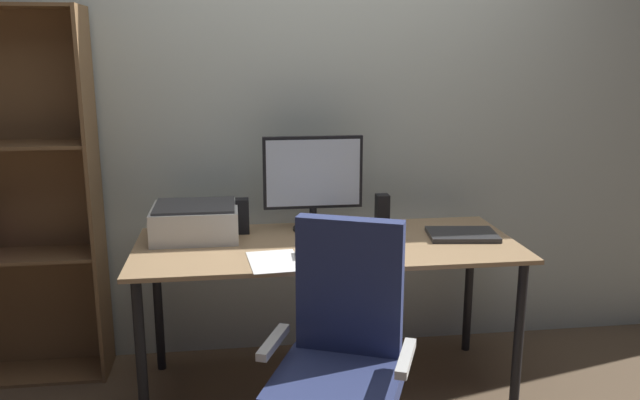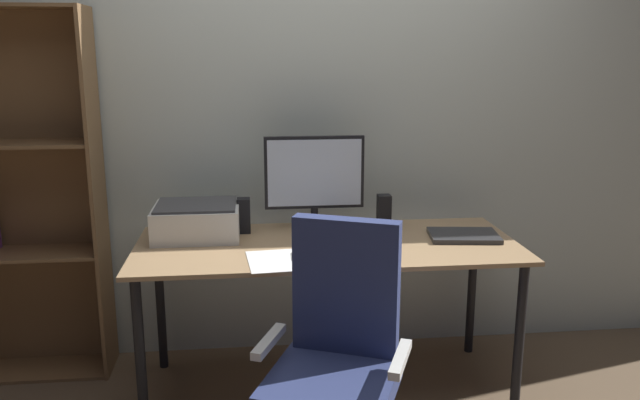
{
  "view_description": "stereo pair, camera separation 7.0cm",
  "coord_description": "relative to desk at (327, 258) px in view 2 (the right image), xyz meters",
  "views": [
    {
      "loc": [
        -0.41,
        -2.81,
        1.61
      ],
      "look_at": [
        -0.04,
        -0.04,
        0.96
      ],
      "focal_mm": 35.99,
      "sensor_mm": 36.0,
      "label": 1
    },
    {
      "loc": [
        -0.34,
        -2.81,
        1.61
      ],
      "look_at": [
        -0.04,
        -0.04,
        0.96
      ],
      "focal_mm": 35.99,
      "sensor_mm": 36.0,
      "label": 2
    }
  ],
  "objects": [
    {
      "name": "coffee_mug",
      "position": [
        0.06,
        0.04,
        0.13
      ],
      "size": [
        0.09,
        0.08,
        0.1
      ],
      "color": "#285193",
      "rests_on": "desk"
    },
    {
      "name": "ground_plane",
      "position": [
        0.0,
        0.0,
        -0.66
      ],
      "size": [
        12.0,
        12.0,
        0.0
      ],
      "primitive_type": "plane",
      "color": "brown"
    },
    {
      "name": "keyboard",
      "position": [
        -0.02,
        -0.19,
        0.08
      ],
      "size": [
        0.29,
        0.12,
        0.02
      ],
      "primitive_type": "cube",
      "rotation": [
        0.0,
        0.0,
        -0.03
      ],
      "color": "silver",
      "rests_on": "desk"
    },
    {
      "name": "mouse",
      "position": [
        0.18,
        -0.19,
        0.09
      ],
      "size": [
        0.07,
        0.1,
        0.03
      ],
      "primitive_type": "cube",
      "rotation": [
        0.0,
        0.0,
        -0.19
      ],
      "color": "black",
      "rests_on": "desk"
    },
    {
      "name": "bookshelf",
      "position": [
        -1.49,
        0.37,
        0.22
      ],
      "size": [
        0.75,
        0.28,
        1.81
      ],
      "color": "brown",
      "rests_on": "ground"
    },
    {
      "name": "back_wall",
      "position": [
        0.0,
        0.54,
        0.64
      ],
      "size": [
        6.4,
        0.1,
        2.6
      ],
      "primitive_type": "cube",
      "color": "beige",
      "rests_on": "ground"
    },
    {
      "name": "printer",
      "position": [
        -0.6,
        0.17,
        0.16
      ],
      "size": [
        0.4,
        0.34,
        0.16
      ],
      "color": "silver",
      "rests_on": "desk"
    },
    {
      "name": "desk",
      "position": [
        0.0,
        0.0,
        0.0
      ],
      "size": [
        1.76,
        0.74,
        0.74
      ],
      "color": "tan",
      "rests_on": "ground"
    },
    {
      "name": "office_chair",
      "position": [
        -0.05,
        -0.71,
        -0.21
      ],
      "size": [
        0.59,
        0.59,
        1.01
      ],
      "rotation": [
        0.0,
        0.0,
        -0.4
      ],
      "color": "silver",
      "rests_on": "ground"
    },
    {
      "name": "speaker_right",
      "position": [
        0.31,
        0.22,
        0.16
      ],
      "size": [
        0.06,
        0.07,
        0.17
      ],
      "primitive_type": "cube",
      "color": "black",
      "rests_on": "desk"
    },
    {
      "name": "speaker_left",
      "position": [
        -0.38,
        0.22,
        0.16
      ],
      "size": [
        0.06,
        0.07,
        0.17
      ],
      "primitive_type": "cube",
      "color": "black",
      "rests_on": "desk"
    },
    {
      "name": "monitor",
      "position": [
        -0.04,
        0.23,
        0.34
      ],
      "size": [
        0.49,
        0.2,
        0.47
      ],
      "color": "black",
      "rests_on": "desk"
    },
    {
      "name": "laptop",
      "position": [
        0.65,
        0.01,
        0.09
      ],
      "size": [
        0.35,
        0.27,
        0.02
      ],
      "primitive_type": "cube",
      "rotation": [
        0.0,
        0.0,
        -0.13
      ],
      "color": "#2D2D30",
      "rests_on": "desk"
    },
    {
      "name": "paper_sheet",
      "position": [
        -0.26,
        -0.23,
        0.08
      ],
      "size": [
        0.24,
        0.31,
        0.0
      ],
      "primitive_type": "cube",
      "rotation": [
        0.0,
        0.0,
        0.09
      ],
      "color": "white",
      "rests_on": "desk"
    }
  ]
}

